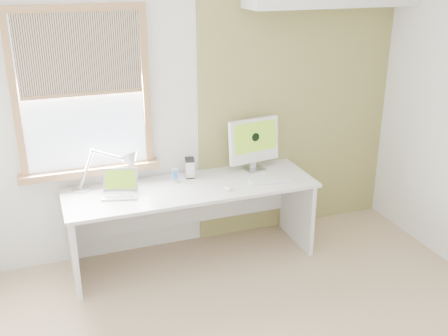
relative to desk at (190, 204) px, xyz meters
name	(u,v)px	position (x,y,z in m)	size (l,w,h in m)	color
room	(282,181)	(0.18, -1.44, 0.77)	(4.04, 3.54, 2.64)	tan
accent_wall	(297,102)	(1.18, 0.30, 0.77)	(2.00, 0.02, 2.60)	olive
window	(83,94)	(-0.82, 0.27, 1.01)	(1.20, 0.14, 1.42)	olive
desk	(190,204)	(0.00, 0.00, 0.00)	(2.20, 0.70, 0.73)	silver
desk_lamp	(121,165)	(-0.56, 0.16, 0.38)	(0.63, 0.26, 0.36)	silver
laptop	(120,188)	(-0.61, -0.01, 0.25)	(0.34, 0.30, 0.21)	silver
phone_dock	(176,178)	(-0.10, 0.09, 0.23)	(0.08, 0.08, 0.13)	silver
external_drive	(190,168)	(0.05, 0.16, 0.28)	(0.11, 0.15, 0.17)	silver
imac	(254,142)	(0.67, 0.13, 0.47)	(0.51, 0.20, 0.49)	silver
keyboard	(272,181)	(0.70, -0.21, 0.20)	(0.41, 0.16, 0.02)	white
mouse	(228,188)	(0.28, -0.24, 0.21)	(0.06, 0.09, 0.03)	white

